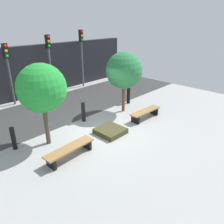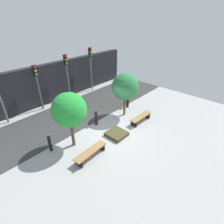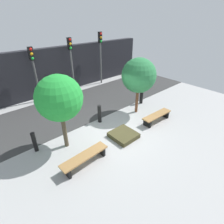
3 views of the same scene
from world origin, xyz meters
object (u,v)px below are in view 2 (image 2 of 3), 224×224
bollard_far_left (50,144)px  traffic_light_east (91,62)px  traffic_light_mid_east (67,69)px  planter_bed (117,134)px  tree_behind_left_bench (69,110)px  bench_left (91,152)px  bench_right (141,118)px  tree_behind_right_bench (125,87)px  bollard_left (96,118)px  bollard_center (128,101)px  traffic_light_mid_west (37,80)px

bollard_far_left → traffic_light_east: 8.93m
bollard_far_left → traffic_light_mid_east: bearing=44.9°
planter_bed → traffic_light_east: size_ratio=0.29×
tree_behind_left_bench → traffic_light_mid_east: size_ratio=0.86×
bench_left → tree_behind_left_bench: tree_behind_left_bench is taller
bench_right → tree_behind_right_bench: bearing=92.5°
bollard_far_left → bollard_left: 3.40m
bollard_center → bench_right: bearing=-119.3°
planter_bed → tree_behind_right_bench: tree_behind_right_bench is taller
tree_behind_right_bench → traffic_light_east: 5.49m
bollard_far_left → bollard_left: (3.40, 0.00, 0.04)m
bench_right → bollard_far_left: (-5.68, 1.99, 0.13)m
traffic_light_east → tree_behind_right_bench: bearing=-106.9°
bollard_left → bench_left: bearing=-138.9°
traffic_light_mid_west → traffic_light_mid_east: 2.59m
tree_behind_left_bench → bollard_center: size_ratio=3.33×
bench_right → traffic_light_mid_east: 7.10m
bollard_center → bollard_far_left: bearing=180.0°
tree_behind_right_bench → bench_left: bearing=-162.6°
bench_left → traffic_light_east: bearing=44.8°
bench_left → traffic_light_mid_west: 7.04m
bollard_center → traffic_light_east: size_ratio=0.24×
tree_behind_right_bench → traffic_light_mid_west: (-3.57, 5.23, 0.18)m
bench_right → bollard_center: (1.11, 1.99, 0.16)m
traffic_light_east → bollard_left: bearing=-129.6°
tree_behind_left_bench → bench_left: bearing=-90.0°
tree_behind_right_bench → bollard_center: bearing=26.6°
tree_behind_left_bench → traffic_light_east: bearing=40.4°
planter_bed → tree_behind_left_bench: 3.38m
bench_left → bollard_left: size_ratio=2.02×
bench_left → tree_behind_right_bench: 5.14m
bollard_far_left → bollard_center: 6.80m
bench_right → tree_behind_left_bench: tree_behind_left_bench is taller
bench_right → traffic_light_mid_east: (-0.99, 6.66, 2.25)m
bollard_far_left → bollard_left: size_ratio=0.93×
bench_left → tree_behind_left_bench: bearing=87.5°
bollard_center → traffic_light_mid_west: traffic_light_mid_west is taller
bollard_far_left → traffic_light_mid_west: 5.47m
bench_right → traffic_light_mid_west: bearing=120.7°
traffic_light_mid_west → traffic_light_east: (5.16, 0.00, 0.33)m
bollard_left → traffic_light_mid_east: bearing=74.6°
bollard_far_left → traffic_light_mid_east: traffic_light_mid_east is taller
tree_behind_right_bench → traffic_light_mid_east: size_ratio=0.84×
bench_right → bollard_left: size_ratio=1.92×
bench_right → traffic_light_east: (1.58, 6.66, 2.38)m
bollard_left → traffic_light_east: size_ratio=0.25×
bench_left → traffic_light_east: 9.38m
bench_right → planter_bed: size_ratio=1.66×
planter_bed → bollard_far_left: 3.86m
planter_bed → tree_behind_left_bench: tree_behind_left_bench is taller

